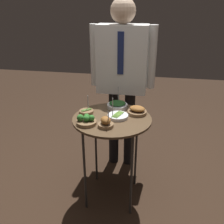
{
  "coord_description": "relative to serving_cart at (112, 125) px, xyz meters",
  "views": [
    {
      "loc": [
        0.32,
        -1.75,
        1.62
      ],
      "look_at": [
        0.0,
        0.0,
        0.83
      ],
      "focal_mm": 40.0,
      "sensor_mm": 36.0,
      "label": 1
    }
  ],
  "objects": [
    {
      "name": "bowl_asparagus_near_rim",
      "position": [
        0.04,
        0.01,
        0.08
      ],
      "size": [
        0.16,
        0.16,
        0.17
      ],
      "color": "silver",
      "rests_on": "serving_cart"
    },
    {
      "name": "bowl_roast_front_right",
      "position": [
        0.19,
        0.11,
        0.09
      ],
      "size": [
        0.16,
        0.16,
        0.07
      ],
      "color": "brown",
      "rests_on": "serving_cart"
    },
    {
      "name": "serving_cart",
      "position": [
        0.0,
        0.0,
        0.0
      ],
      "size": [
        0.63,
        0.63,
        0.78
      ],
      "color": "brown",
      "rests_on": "ground_plane"
    },
    {
      "name": "bowl_asparagus_front_left",
      "position": [
        -0.22,
        0.05,
        0.08
      ],
      "size": [
        0.12,
        0.12,
        0.14
      ],
      "color": "brown",
      "rests_on": "serving_cart"
    },
    {
      "name": "bowl_spinach_back_left",
      "position": [
        0.01,
        0.21,
        0.09
      ],
      "size": [
        0.18,
        0.18,
        0.17
      ],
      "color": "silver",
      "rests_on": "serving_cart"
    },
    {
      "name": "bowl_broccoli_front_center",
      "position": [
        -0.17,
        -0.14,
        0.09
      ],
      "size": [
        0.15,
        0.15,
        0.08
      ],
      "color": "brown",
      "rests_on": "serving_cart"
    },
    {
      "name": "bowl_roast_center",
      "position": [
        -0.02,
        -0.16,
        0.1
      ],
      "size": [
        0.12,
        0.12,
        0.14
      ],
      "color": "brown",
      "rests_on": "serving_cart"
    },
    {
      "name": "waiter_figure",
      "position": [
        0.0,
        0.53,
        0.34
      ],
      "size": [
        0.61,
        0.23,
        1.66
      ],
      "color": "black",
      "rests_on": "ground_plane"
    },
    {
      "name": "ground_plane",
      "position": [
        0.0,
        0.0,
        -0.71
      ],
      "size": [
        8.0,
        8.0,
        0.0
      ],
      "primitive_type": "plane",
      "color": "black"
    }
  ]
}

